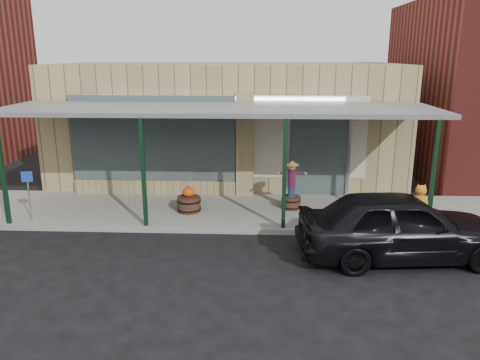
{
  "coord_description": "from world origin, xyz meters",
  "views": [
    {
      "loc": [
        1.19,
        -9.32,
        4.51
      ],
      "look_at": [
        0.66,
        2.6,
        1.3
      ],
      "focal_mm": 35.0,
      "sensor_mm": 36.0,
      "label": 1
    }
  ],
  "objects_px": {
    "barrel_scarecrow": "(291,193)",
    "barrel_pumpkin": "(189,202)",
    "parked_sedan": "(401,226)",
    "handicap_sign": "(28,189)"
  },
  "relations": [
    {
      "from": "barrel_pumpkin",
      "to": "parked_sedan",
      "type": "relative_size",
      "value": 0.16
    },
    {
      "from": "barrel_scarecrow",
      "to": "barrel_pumpkin",
      "type": "bearing_deg",
      "value": -165.56
    },
    {
      "from": "barrel_pumpkin",
      "to": "parked_sedan",
      "type": "height_order",
      "value": "parked_sedan"
    },
    {
      "from": "barrel_pumpkin",
      "to": "handicap_sign",
      "type": "xyz_separation_m",
      "value": [
        -4.16,
        -0.93,
        0.6
      ]
    },
    {
      "from": "barrel_scarecrow",
      "to": "barrel_pumpkin",
      "type": "distance_m",
      "value": 2.97
    },
    {
      "from": "barrel_pumpkin",
      "to": "handicap_sign",
      "type": "height_order",
      "value": "handicap_sign"
    },
    {
      "from": "parked_sedan",
      "to": "barrel_scarecrow",
      "type": "bearing_deg",
      "value": 31.99
    },
    {
      "from": "handicap_sign",
      "to": "barrel_scarecrow",
      "type": "bearing_deg",
      "value": -5.89
    },
    {
      "from": "barrel_pumpkin",
      "to": "handicap_sign",
      "type": "distance_m",
      "value": 4.31
    },
    {
      "from": "barrel_scarecrow",
      "to": "barrel_pumpkin",
      "type": "relative_size",
      "value": 1.83
    }
  ]
}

